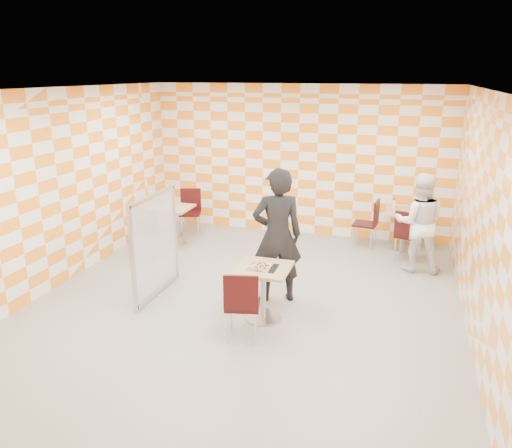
{
  "coord_description": "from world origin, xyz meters",
  "views": [
    {
      "loc": [
        2.04,
        -6.26,
        3.22
      ],
      "look_at": [
        0.1,
        0.2,
        1.15
      ],
      "focal_mm": 35.0,
      "sensor_mm": 36.0,
      "label": 1
    }
  ],
  "objects": [
    {
      "name": "room_shell",
      "position": [
        0.0,
        0.54,
        1.5
      ],
      "size": [
        7.0,
        7.0,
        7.0
      ],
      "color": "#969690",
      "rests_on": "ground"
    },
    {
      "name": "man_white",
      "position": [
        2.36,
        2.04,
        0.83
      ],
      "size": [
        0.84,
        0.67,
        1.66
      ],
      "primitive_type": "imported",
      "rotation": [
        0.0,
        0.0,
        3.19
      ],
      "color": "white",
      "rests_on": "ground"
    },
    {
      "name": "partition",
      "position": [
        -1.36,
        -0.08,
        0.79
      ],
      "size": [
        0.08,
        1.38,
        1.55
      ],
      "color": "white",
      "rests_on": "ground"
    },
    {
      "name": "main_table",
      "position": [
        0.37,
        -0.38,
        0.51
      ],
      "size": [
        0.7,
        0.7,
        0.75
      ],
      "color": "tan",
      "rests_on": "ground"
    },
    {
      "name": "pizza_on_foil",
      "position": [
        0.37,
        -0.4,
        0.77
      ],
      "size": [
        0.4,
        0.4,
        0.04
      ],
      "color": "silver",
      "rests_on": "main_table"
    },
    {
      "name": "chair_second_front",
      "position": [
        2.2,
        2.41,
        0.54
      ],
      "size": [
        0.52,
        0.52,
        0.92
      ],
      "color": "black",
      "rests_on": "ground"
    },
    {
      "name": "second_table",
      "position": [
        2.12,
        3.05,
        0.51
      ],
      "size": [
        0.7,
        0.7,
        0.75
      ],
      "color": "tan",
      "rests_on": "ground"
    },
    {
      "name": "sport_bottle",
      "position": [
        1.92,
        3.16,
        0.84
      ],
      "size": [
        0.06,
        0.06,
        0.2
      ],
      "color": "white",
      "rests_on": "second_table"
    },
    {
      "name": "chair_empty_near",
      "position": [
        -2.2,
        1.28,
        0.54
      ],
      "size": [
        0.44,
        0.45,
        0.92
      ],
      "color": "black",
      "rests_on": "ground"
    },
    {
      "name": "soda_bottle",
      "position": [
        2.29,
        3.13,
        0.85
      ],
      "size": [
        0.07,
        0.07,
        0.23
      ],
      "color": "black",
      "rests_on": "second_table"
    },
    {
      "name": "empty_table",
      "position": [
        -2.12,
        2.05,
        0.51
      ],
      "size": [
        0.7,
        0.7,
        0.75
      ],
      "color": "tan",
      "rests_on": "ground"
    },
    {
      "name": "chair_main_front",
      "position": [
        0.29,
        -1.03,
        0.54
      ],
      "size": [
        0.5,
        0.51,
        0.92
      ],
      "color": "black",
      "rests_on": "ground"
    },
    {
      "name": "chair_second_side",
      "position": [
        1.52,
        2.96,
        0.54
      ],
      "size": [
        0.48,
        0.47,
        0.92
      ],
      "color": "black",
      "rests_on": "ground"
    },
    {
      "name": "man_dark",
      "position": [
        0.4,
        0.26,
        0.98
      ],
      "size": [
        0.84,
        0.71,
        1.96
      ],
      "primitive_type": "imported",
      "rotation": [
        0.0,
        0.0,
        3.55
      ],
      "color": "black",
      "rests_on": "ground"
    },
    {
      "name": "chair_empty_far",
      "position": [
        -2.09,
        2.81,
        0.54
      ],
      "size": [
        0.53,
        0.54,
        0.92
      ],
      "color": "black",
      "rests_on": "ground"
    }
  ]
}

